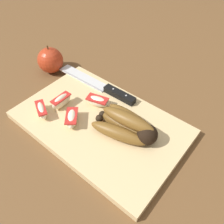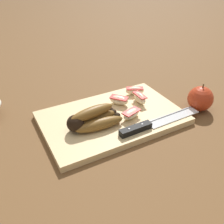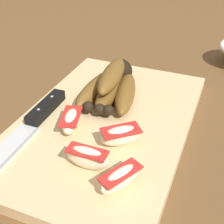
{
  "view_description": "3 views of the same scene",
  "coord_description": "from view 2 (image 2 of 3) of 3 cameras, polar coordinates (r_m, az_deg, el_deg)",
  "views": [
    {
      "loc": [
        0.29,
        -0.3,
        0.47
      ],
      "look_at": [
        0.03,
        0.01,
        0.05
      ],
      "focal_mm": 37.14,
      "sensor_mm": 36.0,
      "label": 1
    },
    {
      "loc": [
        0.32,
        0.55,
        0.45
      ],
      "look_at": [
        0.03,
        0.01,
        0.05
      ],
      "focal_mm": 39.61,
      "sensor_mm": 36.0,
      "label": 2
    },
    {
      "loc": [
        -0.39,
        -0.18,
        0.33
      ],
      "look_at": [
        -0.01,
        -0.03,
        0.05
      ],
      "focal_mm": 49.95,
      "sensor_mm": 36.0,
      "label": 3
    }
  ],
  "objects": [
    {
      "name": "ground_plane",
      "position": [
        0.78,
        1.13,
        -2.11
      ],
      "size": [
        6.0,
        6.0,
        0.0
      ],
      "primitive_type": "plane",
      "color": "brown"
    },
    {
      "name": "cutting_board",
      "position": [
        0.77,
        0.06,
        -1.36
      ],
      "size": [
        0.43,
        0.27,
        0.02
      ],
      "primitive_type": "cube",
      "color": "#DBBC84",
      "rests_on": "ground_plane"
    },
    {
      "name": "banana_bunch",
      "position": [
        0.71,
        -4.62,
        -1.49
      ],
      "size": [
        0.16,
        0.11,
        0.06
      ],
      "color": "black",
      "rests_on": "cutting_board"
    },
    {
      "name": "chefs_knife",
      "position": [
        0.72,
        8.61,
        -2.9
      ],
      "size": [
        0.28,
        0.04,
        0.02
      ],
      "color": "silver",
      "rests_on": "cutting_board"
    },
    {
      "name": "apple_wedge_near",
      "position": [
        0.82,
        1.62,
        2.8
      ],
      "size": [
        0.06,
        0.07,
        0.03
      ],
      "color": "#F4E5C1",
      "rests_on": "cutting_board"
    },
    {
      "name": "apple_wedge_middle",
      "position": [
        0.83,
        6.39,
        3.29
      ],
      "size": [
        0.02,
        0.06,
        0.04
      ],
      "color": "#F4E5C1",
      "rests_on": "cutting_board"
    },
    {
      "name": "apple_wedge_far",
      "position": [
        0.88,
        5.27,
        4.96
      ],
      "size": [
        0.07,
        0.05,
        0.03
      ],
      "color": "#F4E5C1",
      "rests_on": "cutting_board"
    },
    {
      "name": "apple_wedge_extra",
      "position": [
        0.75,
        4.49,
        -0.41
      ],
      "size": [
        0.07,
        0.04,
        0.03
      ],
      "color": "#F4E5C1",
      "rests_on": "cutting_board"
    },
    {
      "name": "whole_apple",
      "position": [
        0.86,
        19.72,
        2.91
      ],
      "size": [
        0.08,
        0.08,
        0.1
      ],
      "color": "#AD3319",
      "rests_on": "ground_plane"
    }
  ]
}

